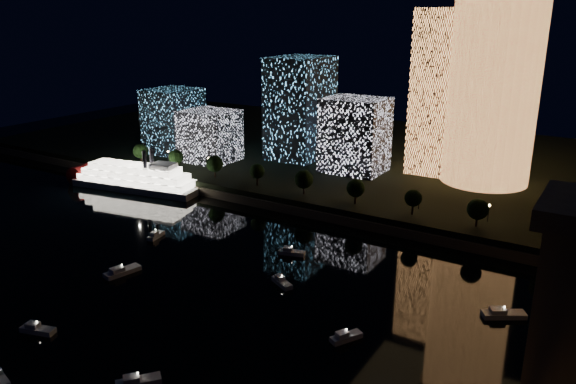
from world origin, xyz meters
name	(u,v)px	position (x,y,z in m)	size (l,w,h in m)	color
ground	(214,355)	(0.00, 0.00, 0.00)	(520.00, 520.00, 0.00)	black
far_bank	(447,167)	(0.00, 160.00, 2.50)	(420.00, 160.00, 5.00)	black
seawall	(375,224)	(0.00, 82.00, 1.50)	(420.00, 6.00, 3.00)	#6B5E4C
tower_cylindrical	(495,69)	(20.19, 138.06, 47.15)	(34.00, 34.00, 84.05)	#FF9E51
tower_rectangular	(442,93)	(0.29, 142.09, 36.59)	(19.86, 19.86, 63.18)	#FF9E51
midrise_blocks	(271,120)	(-67.81, 124.25, 22.05)	(106.92, 50.71, 43.54)	silver
riverboat	(130,178)	(-99.29, 71.60, 4.41)	(58.22, 20.59, 17.21)	silver
motorboats	(237,311)	(-5.71, 15.61, 0.81)	(108.39, 83.08, 2.78)	silver
esplanade_trees	(305,179)	(-29.62, 88.00, 10.47)	(166.36, 6.76, 8.88)	black
street_lamps	(303,177)	(-34.00, 94.00, 9.02)	(132.70, 0.70, 5.65)	black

